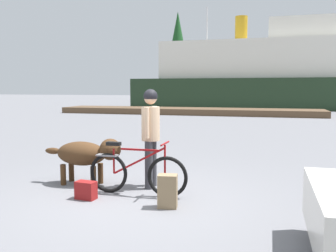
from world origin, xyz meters
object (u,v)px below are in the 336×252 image
Objects in this scene: person_cyclist at (151,128)px; dog at (87,154)px; handbag_pannier at (86,190)px; bicycle at (136,173)px; ferry_boat at (274,76)px; sailboat_moored at (206,100)px; backpack at (168,191)px.

person_cyclist reaches higher than dog.
bicycle is at bearing 31.97° from handbag_pannier.
dog is at bearing 117.05° from handbag_pannier.
ferry_boat is at bearing 85.30° from bicycle.
person_cyclist is 31.40m from sailboat_moored.
person_cyclist is 1.52m from handbag_pannier.
handbag_pannier is at bearing -62.95° from dog.
handbag_pannier is at bearing -83.55° from sailboat_moored.
person_cyclist is at bearing 120.76° from backpack.
handbag_pannier is 32.24m from sailboat_moored.
sailboat_moored is at bearing 98.04° from person_cyclist.
dog is at bearing -172.74° from person_cyclist.
handbag_pannier is at bearing 178.11° from backpack.
person_cyclist is 3.52× the size of backpack.
backpack is 29.13m from ferry_boat.
dog is at bearing 154.55° from backpack.
handbag_pannier is at bearing -129.16° from person_cyclist.
sailboat_moored reaches higher than backpack.
ferry_boat is at bearing 84.01° from handbag_pannier.
backpack is (1.76, -0.84, -0.32)m from dog.
bicycle reaches higher than dog.
dog is 31.40m from sailboat_moored.
backpack reaches higher than handbag_pannier.
dog reaches higher than backpack.
bicycle is 5.31× the size of handbag_pannier.
handbag_pannier is 0.03× the size of sailboat_moored.
person_cyclist is at bearing -94.63° from ferry_boat.
ferry_boat is at bearing -25.10° from sailboat_moored.
person_cyclist reaches higher than backpack.
backpack is 32.46m from sailboat_moored.
dog is (-1.18, -0.15, -0.48)m from person_cyclist.
person_cyclist is at bearing 50.84° from handbag_pannier.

